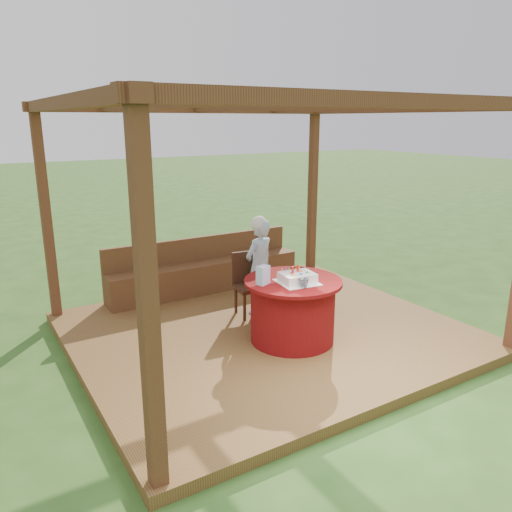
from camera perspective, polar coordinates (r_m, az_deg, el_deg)
The scene contains 10 objects.
ground at distance 6.32m, azimuth 1.20°, elevation -9.29°, with size 60.00×60.00×0.00m, color #2B531B.
deck at distance 6.30m, azimuth 1.20°, elevation -8.80°, with size 4.50×4.00×0.12m, color brown.
pergola at distance 5.75m, azimuth 1.34°, elevation 13.08°, with size 4.50×4.00×2.72m.
bench at distance 7.59m, azimuth -5.81°, elevation -1.98°, with size 3.00×0.42×0.80m.
table at distance 5.84m, azimuth 4.19°, elevation -6.15°, with size 1.13×1.13×0.74m.
chair at distance 6.61m, azimuth -0.85°, elevation -2.89°, with size 0.43×0.43×0.83m.
elderly_woman at distance 6.58m, azimuth 0.36°, elevation -1.00°, with size 0.53×0.43×1.32m.
birthday_cake at distance 5.62m, azimuth 4.74°, elevation -2.48°, with size 0.47×0.47×0.19m.
gift_bag at distance 5.53m, azimuth 0.81°, elevation -2.19°, with size 0.15×0.09×0.21m, color #D98CC0.
drinking_glass at distance 5.45m, azimuth 5.46°, elevation -3.10°, with size 0.11×0.11×0.11m, color white.
Camera 1 is at (-3.12, -4.83, 2.63)m, focal length 35.00 mm.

